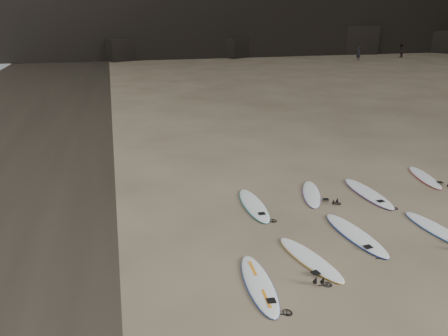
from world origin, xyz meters
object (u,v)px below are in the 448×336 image
(surfboard_6, at_px, (311,194))
(person_b, at_px, (401,50))
(surfboard_1, at_px, (310,259))
(surfboard_3, at_px, (438,230))
(surfboard_8, at_px, (425,177))
(surfboard_7, at_px, (368,193))
(surfboard_2, at_px, (356,234))
(person_a, at_px, (359,53))
(surfboard_5, at_px, (254,205))
(surfboard_0, at_px, (259,284))

(surfboard_6, height_order, person_b, person_b)
(surfboard_1, xyz_separation_m, surfboard_3, (3.99, 0.50, 0.00))
(surfboard_1, xyz_separation_m, surfboard_6, (1.72, 3.61, -0.00))
(surfboard_8, bearing_deg, person_b, 68.33)
(surfboard_7, height_order, surfboard_8, surfboard_7)
(surfboard_1, bearing_deg, surfboard_2, 11.40)
(surfboard_3, bearing_deg, person_b, 50.45)
(person_a, bearing_deg, surfboard_3, 129.57)
(surfboard_5, bearing_deg, surfboard_3, -30.98)
(surfboard_5, distance_m, surfboard_8, 6.68)
(surfboard_1, height_order, surfboard_7, surfboard_7)
(surfboard_5, bearing_deg, person_b, 51.22)
(surfboard_2, bearing_deg, surfboard_1, -160.30)
(surfboard_0, xyz_separation_m, person_b, (32.13, 40.90, 0.79))
(surfboard_5, xyz_separation_m, surfboard_7, (3.90, -0.05, 0.00))
(surfboard_5, relative_size, person_b, 1.50)
(person_b, bearing_deg, surfboard_0, 14.99)
(surfboard_6, height_order, person_a, person_a)
(surfboard_2, distance_m, surfboard_3, 2.33)
(surfboard_5, relative_size, surfboard_8, 1.11)
(surfboard_1, height_order, person_a, person_a)
(surfboard_1, relative_size, surfboard_5, 0.93)
(surfboard_3, distance_m, surfboard_6, 3.86)
(surfboard_6, relative_size, person_b, 1.34)
(surfboard_3, distance_m, person_a, 43.19)
(surfboard_5, xyz_separation_m, person_a, (24.34, 35.54, 0.74))
(surfboard_3, xyz_separation_m, surfboard_8, (2.28, 3.48, -0.00))
(surfboard_2, distance_m, person_b, 48.89)
(surfboard_0, height_order, surfboard_3, same)
(surfboard_3, height_order, surfboard_5, surfboard_5)
(surfboard_7, xyz_separation_m, person_b, (27.09, 37.03, 0.78))
(surfboard_0, bearing_deg, surfboard_3, 15.35)
(surfboard_2, bearing_deg, surfboard_0, -161.11)
(surfboard_2, height_order, surfboard_8, surfboard_2)
(surfboard_3, distance_m, surfboard_7, 2.74)
(surfboard_3, xyz_separation_m, person_b, (26.62, 39.72, 0.79))
(surfboard_1, bearing_deg, surfboard_3, -7.15)
(surfboard_1, height_order, person_b, person_b)
(surfboard_0, distance_m, person_a, 46.98)
(surfboard_5, relative_size, person_a, 1.58)
(surfboard_7, bearing_deg, person_a, 58.52)
(surfboard_0, xyz_separation_m, surfboard_8, (7.79, 4.66, -0.00))
(surfboard_0, relative_size, surfboard_1, 1.02)
(surfboard_7, bearing_deg, surfboard_3, -81.77)
(surfboard_5, height_order, surfboard_6, surfboard_5)
(person_a, relative_size, person_b, 0.95)
(surfboard_0, relative_size, surfboard_2, 0.91)
(surfboard_6, bearing_deg, person_b, 71.60)
(person_b, bearing_deg, surfboard_7, 16.96)
(surfboard_6, bearing_deg, surfboard_2, -70.75)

